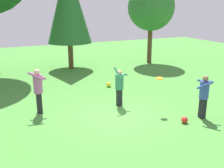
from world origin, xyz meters
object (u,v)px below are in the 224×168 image
object	(u,v)px
ball_red	(185,120)
frisbee	(159,78)
person_catcher	(204,93)
person_bystander	(38,87)
tree_center	(68,3)
tree_far_right	(151,7)
person_thrower	(119,85)
ball_yellow	(109,84)

from	to	relation	value
ball_red	frisbee	bearing A→B (deg)	100.42
person_catcher	person_bystander	size ratio (longest dim) A/B	0.92
frisbee	tree_center	bearing A→B (deg)	95.98
person_catcher	tree_far_right	bearing A→B (deg)	-64.81
person_bystander	tree_center	distance (m)	8.38
person_bystander	ball_red	xyz separation A→B (m)	(4.55, -3.17, -0.94)
tree_far_right	person_bystander	bearing A→B (deg)	-145.37
person_thrower	frisbee	distance (m)	1.71
ball_yellow	tree_far_right	distance (m)	7.75
frisbee	tree_far_right	distance (m)	9.81
person_bystander	tree_center	world-z (taller)	tree_center
person_thrower	tree_center	distance (m)	8.29
frisbee	person_thrower	bearing A→B (deg)	132.45
person_catcher	frisbee	bearing A→B (deg)	0.00
person_catcher	ball_yellow	bearing A→B (deg)	-26.55
person_catcher	tree_center	bearing A→B (deg)	-31.72
person_bystander	ball_yellow	distance (m)	4.52
ball_red	tree_far_right	bearing A→B (deg)	64.21
person_catcher	tree_center	world-z (taller)	tree_center
frisbee	ball_yellow	world-z (taller)	frisbee
person_catcher	tree_far_right	xyz separation A→B (m)	(3.67, 9.37, 2.98)
person_thrower	person_catcher	world-z (taller)	person_thrower
tree_far_right	ball_yellow	bearing A→B (deg)	-140.78
frisbee	tree_far_right	bearing A→B (deg)	59.35
tree_far_right	tree_center	size ratio (longest dim) A/B	0.83
tree_center	person_thrower	bearing A→B (deg)	-91.45
person_bystander	frisbee	xyz separation A→B (m)	(4.31, -1.84, 0.32)
ball_yellow	tree_center	size ratio (longest dim) A/B	0.04
person_catcher	frisbee	distance (m)	1.73
person_thrower	tree_far_right	size ratio (longest dim) A/B	0.31
ball_red	person_bystander	bearing A→B (deg)	145.12
ball_yellow	tree_far_right	bearing A→B (deg)	39.22
ball_red	ball_yellow	size ratio (longest dim) A/B	0.92
person_catcher	person_bystander	xyz separation A→B (m)	(-5.47, 3.06, 0.09)
person_catcher	tree_far_right	world-z (taller)	tree_far_right
frisbee	ball_yellow	xyz separation A→B (m)	(-0.39, 3.89, -1.25)
ball_red	tree_center	world-z (taller)	tree_center
person_thrower	tree_center	size ratio (longest dim) A/B	0.25
ball_red	person_catcher	bearing A→B (deg)	6.92
ball_red	tree_center	bearing A→B (deg)	96.57
person_bystander	tree_center	xyz separation A→B (m)	(3.38, 6.98, 3.17)
tree_center	person_bystander	bearing A→B (deg)	-115.88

